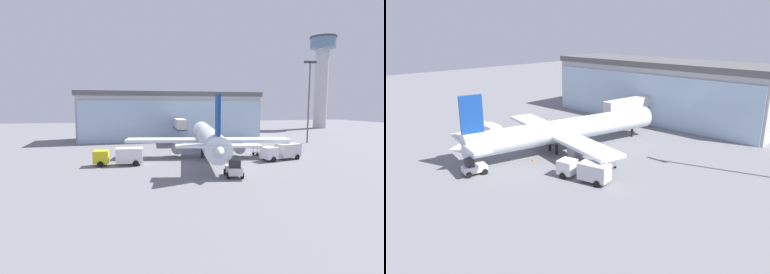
% 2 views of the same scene
% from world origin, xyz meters
% --- Properties ---
extents(ground, '(240.00, 240.00, 0.00)m').
position_xyz_m(ground, '(0.00, 0.00, 0.00)').
color(ground, slate).
extents(terminal_building, '(49.52, 15.88, 12.66)m').
position_xyz_m(terminal_building, '(0.01, 37.73, 6.33)').
color(terminal_building, '#ACACAC').
rests_on(terminal_building, ground).
extents(jet_bridge, '(3.46, 14.70, 5.92)m').
position_xyz_m(jet_bridge, '(0.58, 27.58, 4.55)').
color(jet_bridge, silver).
rests_on(jet_bridge, ground).
extents(control_tower, '(9.95, 9.95, 35.78)m').
position_xyz_m(control_tower, '(64.18, 61.47, 21.88)').
color(control_tower, '#BCBCBC').
rests_on(control_tower, ground).
extents(apron_light_mast, '(3.20, 0.40, 19.59)m').
position_xyz_m(apron_light_mast, '(30.95, 20.24, 11.56)').
color(apron_light_mast, '#59595E').
rests_on(apron_light_mast, ground).
extents(airplane, '(28.93, 37.43, 10.64)m').
position_xyz_m(airplane, '(2.07, 7.47, 3.37)').
color(airplane, white).
rests_on(airplane, ground).
extents(catering_truck, '(7.44, 2.94, 2.65)m').
position_xyz_m(catering_truck, '(-13.25, 2.48, 1.47)').
color(catering_truck, yellow).
rests_on(catering_truck, ground).
extents(fuel_truck, '(7.62, 3.93, 2.65)m').
position_xyz_m(fuel_truck, '(13.30, 1.08, 1.47)').
color(fuel_truck, silver).
rests_on(fuel_truck, ground).
extents(baggage_cart, '(2.90, 1.79, 1.50)m').
position_xyz_m(baggage_cart, '(12.05, 6.55, 0.50)').
color(baggage_cart, slate).
rests_on(baggage_cart, ground).
extents(pushback_tug, '(2.66, 3.47, 2.30)m').
position_xyz_m(pushback_tug, '(1.06, -8.37, 0.97)').
color(pushback_tug, silver).
rests_on(pushback_tug, ground).
extents(safety_cone_nose, '(0.36, 0.36, 0.55)m').
position_xyz_m(safety_cone_nose, '(2.59, 0.69, 0.28)').
color(safety_cone_nose, orange).
rests_on(safety_cone_nose, ground).
extents(safety_cone_wingtip, '(0.36, 0.36, 0.55)m').
position_xyz_m(safety_cone_wingtip, '(-13.59, 6.14, 0.28)').
color(safety_cone_wingtip, orange).
rests_on(safety_cone_wingtip, ground).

